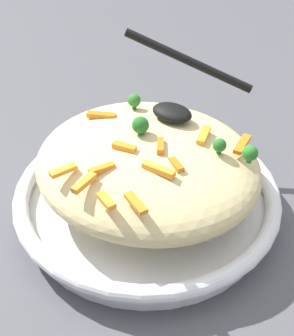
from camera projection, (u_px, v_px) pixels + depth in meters
name	position (u px, v px, depth m)	size (l,w,h in m)	color
ground_plane	(147.00, 210.00, 0.63)	(2.40, 2.40, 0.00)	#4C4C51
serving_bowl	(147.00, 196.00, 0.62)	(0.36, 0.36, 0.05)	silver
pasta_mound	(147.00, 163.00, 0.58)	(0.30, 0.28, 0.08)	#DBC689
carrot_piece_0	(204.00, 135.00, 0.56)	(0.04, 0.01, 0.01)	orange
carrot_piece_1	(106.00, 200.00, 0.47)	(0.03, 0.01, 0.01)	orange
carrot_piece_2	(63.00, 170.00, 0.51)	(0.03, 0.01, 0.01)	orange
carrot_piece_3	(136.00, 203.00, 0.47)	(0.03, 0.01, 0.01)	orange
carrot_piece_4	(102.00, 169.00, 0.51)	(0.03, 0.01, 0.01)	orange
carrot_piece_5	(158.00, 170.00, 0.50)	(0.04, 0.01, 0.01)	orange
carrot_piece_6	(160.00, 145.00, 0.53)	(0.03, 0.01, 0.01)	orange
carrot_piece_7	(101.00, 115.00, 0.60)	(0.04, 0.01, 0.01)	orange
carrot_piece_8	(176.00, 165.00, 0.51)	(0.02, 0.01, 0.01)	orange
carrot_piece_9	(242.00, 144.00, 0.55)	(0.04, 0.01, 0.01)	orange
carrot_piece_10	(84.00, 183.00, 0.49)	(0.03, 0.01, 0.01)	orange
carrot_piece_11	(124.00, 147.00, 0.53)	(0.03, 0.01, 0.01)	orange
broccoli_floret_0	(140.00, 126.00, 0.55)	(0.02, 0.02, 0.03)	#205B1C
broccoli_floret_1	(134.00, 101.00, 0.61)	(0.02, 0.02, 0.02)	#296820
broccoli_floret_2	(220.00, 145.00, 0.53)	(0.02, 0.02, 0.02)	#205B1C
broccoli_floret_3	(250.00, 153.00, 0.52)	(0.02, 0.02, 0.02)	#296820
serving_spoon	(180.00, 91.00, 0.60)	(0.18, 0.15, 0.08)	black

